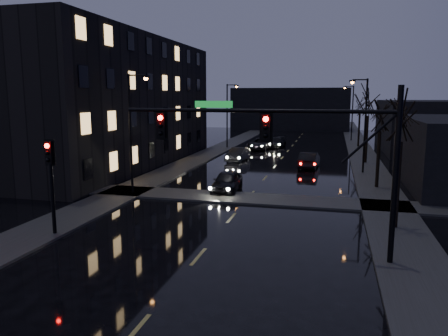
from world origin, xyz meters
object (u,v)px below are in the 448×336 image
Objects in this scene: oncoming_car_b at (238,154)px; oncoming_car_c at (260,144)px; oncoming_car_d at (277,142)px; lead_car at (309,160)px; oncoming_car_a at (227,181)px.

oncoming_car_c is at bearing 93.49° from oncoming_car_b.
lead_car is at bearing -67.18° from oncoming_car_d.
oncoming_car_a is 0.92× the size of oncoming_car_d.
lead_car is at bearing 65.52° from oncoming_car_a.
oncoming_car_a is 26.88m from oncoming_car_d.
oncoming_car_b is 12.90m from oncoming_car_d.
oncoming_car_b is 7.75m from lead_car.
oncoming_car_d is at bearing 88.72° from oncoming_car_a.
oncoming_car_d is 16.10m from lead_car.
oncoming_car_c is at bearing -118.70° from oncoming_car_d.
lead_car reaches higher than oncoming_car_b.
oncoming_car_b reaches higher than oncoming_car_d.
oncoming_car_a is at bearing -79.07° from oncoming_car_c.
oncoming_car_a is 12.57m from lead_car.
oncoming_car_c is at bearing -58.26° from lead_car.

